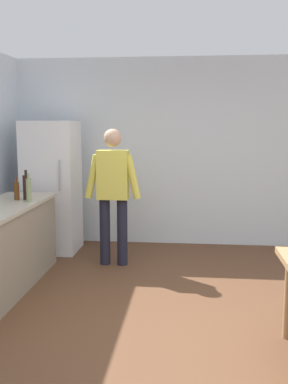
# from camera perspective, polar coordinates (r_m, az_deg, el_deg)

# --- Properties ---
(ground_plane) EXTENTS (14.00, 14.00, 0.00)m
(ground_plane) POSITION_cam_1_polar(r_m,az_deg,el_deg) (3.93, 5.76, -17.85)
(ground_plane) COLOR brown
(wall_back) EXTENTS (6.40, 0.12, 2.70)m
(wall_back) POSITION_cam_1_polar(r_m,az_deg,el_deg) (6.53, 6.00, 5.07)
(wall_back) COLOR silver
(wall_back) RESTS_ON ground_plane
(refrigerator) EXTENTS (0.70, 0.67, 1.80)m
(refrigerator) POSITION_cam_1_polar(r_m,az_deg,el_deg) (6.27, -11.70, 0.66)
(refrigerator) COLOR white
(refrigerator) RESTS_ON ground_plane
(person) EXTENTS (0.70, 0.22, 1.70)m
(person) POSITION_cam_1_polar(r_m,az_deg,el_deg) (5.50, -3.98, 0.55)
(person) COLOR #1E1E2D
(person) RESTS_ON ground_plane
(bottle_beer_brown) EXTENTS (0.06, 0.06, 0.26)m
(bottle_beer_brown) POSITION_cam_1_polar(r_m,az_deg,el_deg) (5.26, -16.00, 0.17)
(bottle_beer_brown) COLOR #5B3314
(bottle_beer_brown) RESTS_ON kitchen_counter
(bottle_wine_dark) EXTENTS (0.08, 0.08, 0.34)m
(bottle_wine_dark) POSITION_cam_1_polar(r_m,az_deg,el_deg) (5.25, -14.84, 0.63)
(bottle_wine_dark) COLOR black
(bottle_wine_dark) RESTS_ON kitchen_counter
(bottle_vinegar_tall) EXTENTS (0.06, 0.06, 0.32)m
(bottle_vinegar_tall) POSITION_cam_1_polar(r_m,az_deg,el_deg) (5.10, -14.56, 0.30)
(bottle_vinegar_tall) COLOR gray
(bottle_vinegar_tall) RESTS_ON kitchen_counter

